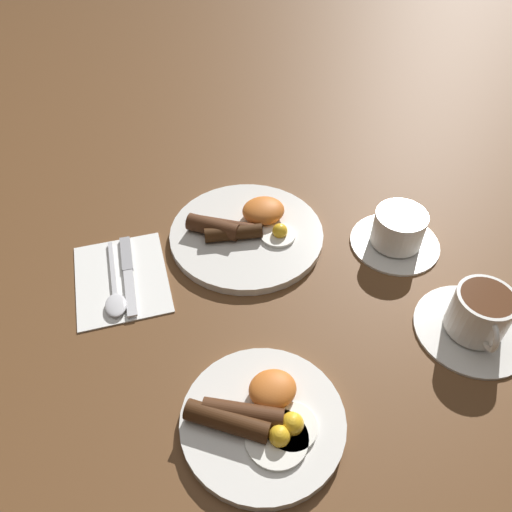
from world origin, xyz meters
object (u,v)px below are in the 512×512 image
at_px(teacup_near, 398,231).
at_px(teacup_far, 478,318).
at_px(spoon, 115,297).
at_px(breakfast_plate_far, 262,419).
at_px(knife, 128,270).
at_px(breakfast_plate_near, 246,231).

xyz_separation_m(teacup_near, teacup_far, (-0.02, 0.20, 0.00)).
bearing_deg(spoon, breakfast_plate_far, 32.87).
distance_m(teacup_far, knife, 0.54).
xyz_separation_m(teacup_near, spoon, (0.48, -0.02, -0.02)).
relative_size(breakfast_plate_near, teacup_far, 1.59).
xyz_separation_m(breakfast_plate_near, knife, (0.21, 0.02, -0.01)).
height_order(breakfast_plate_near, breakfast_plate_far, breakfast_plate_near).
xyz_separation_m(teacup_far, spoon, (0.50, -0.22, -0.02)).
relative_size(teacup_far, spoon, 1.01).
distance_m(breakfast_plate_far, teacup_near, 0.40).
height_order(breakfast_plate_near, spoon, breakfast_plate_near).
bearing_deg(teacup_near, spoon, -2.40).
height_order(breakfast_plate_far, teacup_far, teacup_far).
height_order(breakfast_plate_near, knife, breakfast_plate_near).
distance_m(teacup_near, teacup_far, 0.20).
bearing_deg(knife, teacup_far, 63.33).
relative_size(knife, spoon, 1.05).
bearing_deg(spoon, breakfast_plate_near, 110.27).
distance_m(teacup_near, spoon, 0.48).
distance_m(breakfast_plate_near, teacup_near, 0.26).
bearing_deg(teacup_far, breakfast_plate_far, 7.23).
bearing_deg(breakfast_plate_near, spoon, 17.80).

